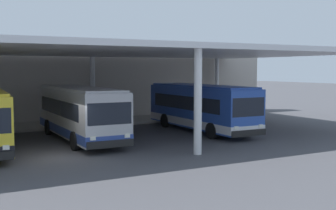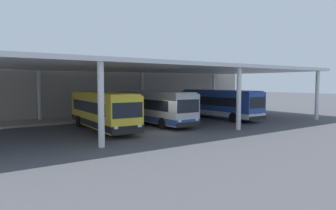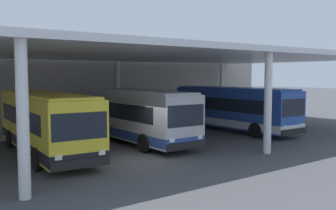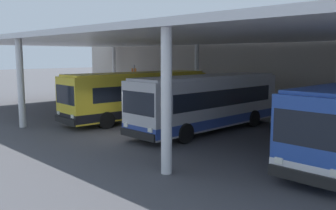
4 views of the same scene
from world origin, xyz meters
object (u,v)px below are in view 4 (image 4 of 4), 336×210
Objects in this scene: bus_second_bay at (208,102)px; banner_sign at (134,80)px; bus_nearest_bay at (138,95)px; bench_waiting at (325,113)px.

banner_sign reaches higher than bus_second_bay.
bus_nearest_bay is 5.58m from bus_second_bay.
bus_second_bay is at bearing -23.90° from banner_sign.
banner_sign is (-14.21, 6.30, 0.32)m from bus_second_bay.
bus_nearest_bay is at bearing -140.49° from bench_waiting.
bus_nearest_bay reaches higher than bench_waiting.
banner_sign is (-17.98, -0.88, 1.32)m from bench_waiting.
banner_sign reaches higher than bench_waiting.
bench_waiting is 18.05m from banner_sign.
bus_second_bay is 8.17m from bench_waiting.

